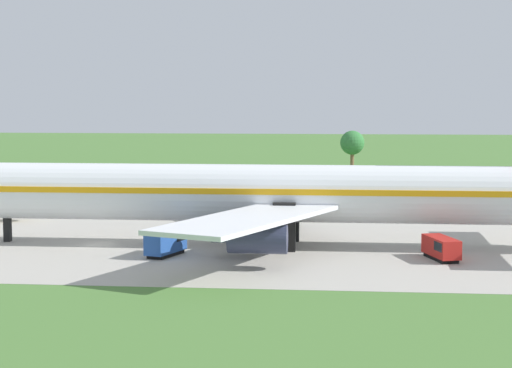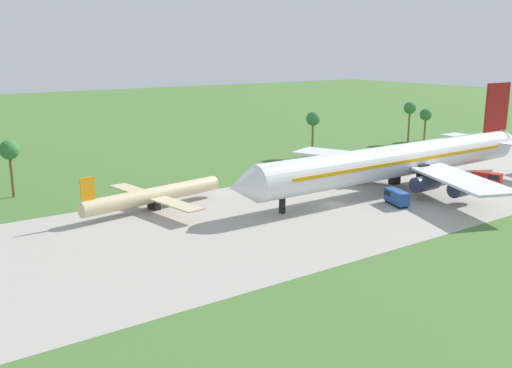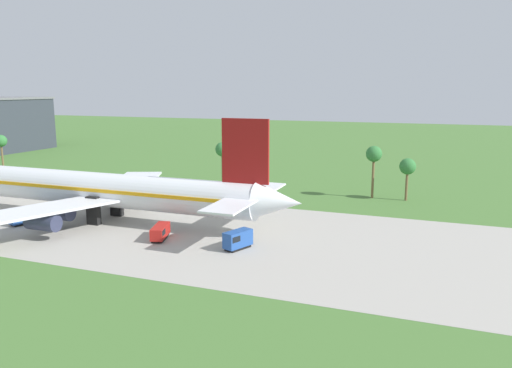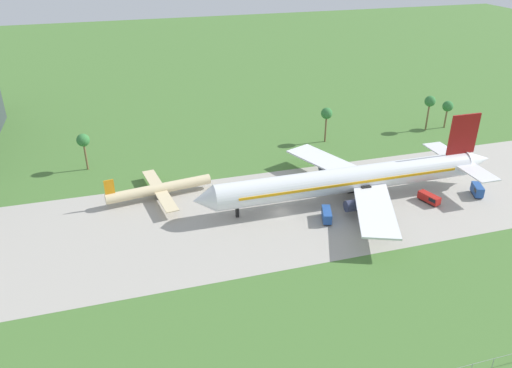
# 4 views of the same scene
# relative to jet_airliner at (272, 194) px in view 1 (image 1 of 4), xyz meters

# --- Properties ---
(ground_plane) EXTENTS (600.00, 600.00, 0.00)m
(ground_plane) POSITION_rel_jet_airliner_xyz_m (-19.36, -1.09, -5.81)
(ground_plane) COLOR #477233
(taxiway_strip) EXTENTS (320.00, 44.00, 0.02)m
(taxiway_strip) POSITION_rel_jet_airliner_xyz_m (-19.36, -1.09, -5.80)
(taxiway_strip) COLOR #A8A399
(taxiway_strip) RESTS_ON ground_plane
(jet_airliner) EXTENTS (80.63, 52.56, 19.75)m
(jet_airliner) POSITION_rel_jet_airliner_xyz_m (0.00, 0.00, 0.00)
(jet_airliner) COLOR white
(jet_airliner) RESTS_ON ground_plane
(baggage_tug) EXTENTS (3.65, 5.97, 2.69)m
(baggage_tug) POSITION_rel_jet_airliner_xyz_m (-10.29, -7.42, -4.37)
(baggage_tug) COLOR black
(baggage_tug) RESTS_ON ground_plane
(fuel_truck) EXTENTS (3.61, 6.14, 2.29)m
(fuel_truck) POSITION_rel_jet_airliner_xyz_m (17.87, -7.16, -4.57)
(fuel_truck) COLOR black
(fuel_truck) RESTS_ON ground_plane
(palm_tree_row) EXTENTS (121.83, 3.60, 11.93)m
(palm_tree_row) POSITION_rel_jet_airliner_xyz_m (11.01, 37.60, 3.02)
(palm_tree_row) COLOR brown
(palm_tree_row) RESTS_ON ground_plane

